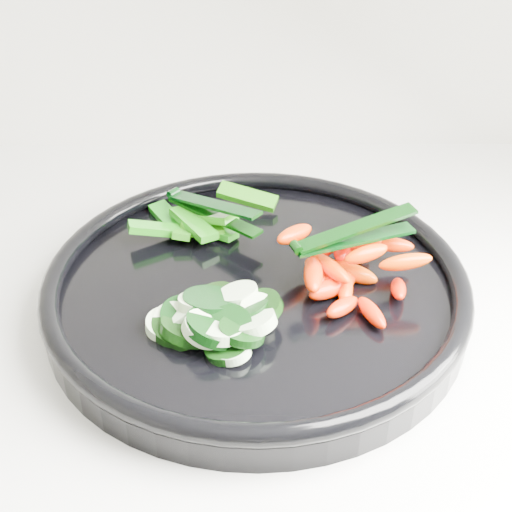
{
  "coord_description": "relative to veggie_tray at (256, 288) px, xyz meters",
  "views": [
    {
      "loc": [
        -0.32,
        1.17,
        1.33
      ],
      "look_at": [
        -0.32,
        1.67,
        0.99
      ],
      "focal_mm": 50.0,
      "sensor_mm": 36.0,
      "label": 1
    }
  ],
  "objects": [
    {
      "name": "cucumber_pile",
      "position": [
        -0.04,
        -0.06,
        0.01
      ],
      "size": [
        0.12,
        0.11,
        0.04
      ],
      "color": "black",
      "rests_on": "veggie_tray"
    },
    {
      "name": "tong_pepper",
      "position": [
        -0.04,
        0.09,
        0.03
      ],
      "size": [
        0.1,
        0.08,
        0.02
      ],
      "color": "black",
      "rests_on": "pepper_pile"
    },
    {
      "name": "carrot_pile",
      "position": [
        0.08,
        0.0,
        0.02
      ],
      "size": [
        0.14,
        0.15,
        0.05
      ],
      "color": "red",
      "rests_on": "veggie_tray"
    },
    {
      "name": "veggie_tray",
      "position": [
        0.0,
        0.0,
        0.0
      ],
      "size": [
        0.37,
        0.37,
        0.04
      ],
      "color": "black",
      "rests_on": "counter"
    },
    {
      "name": "pepper_pile",
      "position": [
        -0.05,
        0.09,
        0.01
      ],
      "size": [
        0.15,
        0.1,
        0.04
      ],
      "color": "#25750B",
      "rests_on": "veggie_tray"
    },
    {
      "name": "tong_carrot",
      "position": [
        0.08,
        0.0,
        0.05
      ],
      "size": [
        0.11,
        0.05,
        0.02
      ],
      "color": "black",
      "rests_on": "carrot_pile"
    }
  ]
}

